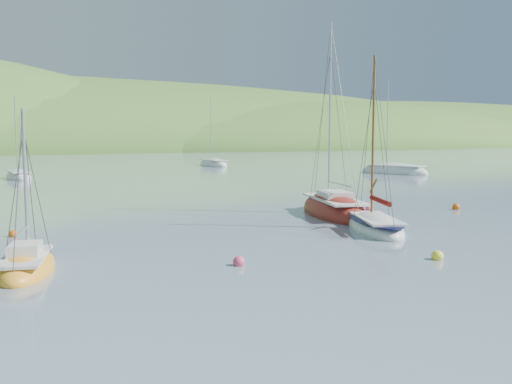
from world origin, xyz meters
name	(u,v)px	position (x,y,z in m)	size (l,w,h in m)	color
ground	(374,262)	(0.00, 0.00, 0.00)	(700.00, 700.00, 0.00)	gray
daysailer_white	(375,226)	(4.30, 5.33, 0.21)	(4.19, 6.22, 8.99)	white
sloop_red	(334,211)	(5.54, 10.62, 0.22)	(4.89, 8.49, 11.89)	maroon
sailboat_yellow	(26,267)	(-11.41, 4.11, 0.16)	(2.85, 4.83, 6.01)	orange
distant_sloop_a	(19,177)	(-8.50, 47.18, 0.17)	(2.68, 6.65, 9.31)	white
distant_sloop_b	(213,165)	(18.46, 59.90, 0.18)	(2.78, 7.55, 10.70)	white
distant_sloop_d	(394,172)	(31.02, 35.50, 0.20)	(5.86, 8.78, 11.84)	white
mooring_buoys	(347,227)	(3.22, 6.15, 0.12)	(25.47, 12.56, 0.48)	yellow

